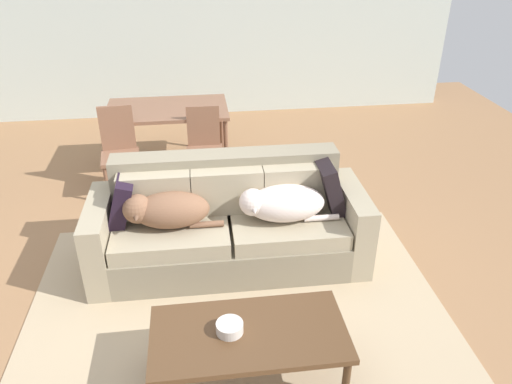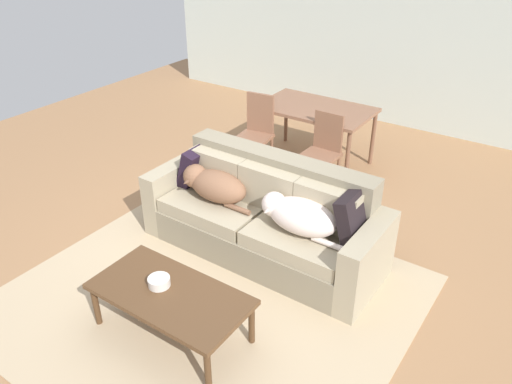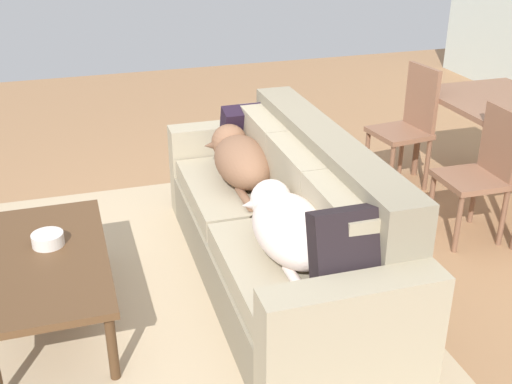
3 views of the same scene
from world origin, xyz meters
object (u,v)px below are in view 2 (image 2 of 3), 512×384
Objects in this scene: dog_on_right_cushion at (298,215)px; dog_on_left_cushion at (214,185)px; dining_table at (315,112)px; coffee_table at (170,296)px; throw_pillow_by_left_arm at (196,166)px; dining_chair_near_right at (323,148)px; couch at (265,218)px; throw_pillow_by_right_arm at (355,217)px; bowl_on_coffee_table at (159,282)px; dining_chair_near_left at (256,130)px.

dog_on_left_cushion is at bearing 179.42° from dog_on_right_cushion.
dog_on_right_cushion is at bearing -0.58° from dog_on_left_cushion.
dog_on_right_cushion is at bearing -65.20° from dining_table.
dog_on_right_cushion reaches higher than coffee_table.
dog_on_right_cushion is at bearing -8.42° from throw_pillow_by_left_arm.
couch is at bearing -82.89° from dining_chair_near_right.
coffee_table is at bearing -65.86° from dog_on_left_cushion.
bowl_on_coffee_table is (-0.98, -1.37, -0.21)m from throw_pillow_by_right_arm.
couch reaches higher than coffee_table.
dining_table is (-0.03, 2.10, 0.07)m from dog_on_left_cushion.
dining_chair_near_left reaches higher than dining_table.
throw_pillow_by_right_arm is 2.41m from dining_table.
dining_chair_near_right reaches higher than dining_table.
couch reaches higher than throw_pillow_by_left_arm.
dining_chair_near_right reaches higher than dog_on_right_cushion.
throw_pillow_by_left_arm is at bearing 122.60° from coffee_table.
dining_table is (-0.56, 3.32, 0.31)m from coffee_table.
throw_pillow_by_right_arm is 1.70m from bowl_on_coffee_table.
couch is 5.22× the size of throw_pillow_by_right_arm.
dining_table is at bearing 126.36° from throw_pillow_by_right_arm.
bowl_on_coffee_table is 0.18× the size of dining_chair_near_left.
throw_pillow_by_right_arm reaches higher than coffee_table.
throw_pillow_by_right_arm is at bearing 2.98° from couch.
dining_table is at bearing 106.02° from couch.
dining_chair_near_left is (-1.06, 1.41, 0.17)m from couch.
bowl_on_coffee_table is at bearing -70.47° from dog_on_left_cushion.
coffee_table is at bearing -7.28° from bowl_on_coffee_table.
coffee_table is (-0.41, -1.21, -0.25)m from dog_on_right_cushion.
bowl_on_coffee_table is (-0.53, -1.19, -0.17)m from dog_on_right_cushion.
coffee_table is (0.89, -1.40, -0.27)m from throw_pillow_by_left_arm.
dog_on_left_cushion is (-0.52, -0.12, 0.26)m from couch.
dining_chair_near_right is at bearing 93.37° from coffee_table.
couch is 2.42× the size of dining_chair_near_left.
dog_on_right_cushion is at bearing -158.44° from throw_pillow_by_right_arm.
dog_on_left_cushion is 0.83× the size of dining_chair_near_left.
couch is at bearing -59.74° from dining_chair_near_left.
bowl_on_coffee_table is (0.42, -1.21, -0.17)m from dog_on_left_cushion.
bowl_on_coffee_table is at bearing -87.81° from dining_chair_near_right.
dining_chair_near_left reaches higher than throw_pillow_by_right_arm.
coffee_table is at bearing -108.43° from dog_on_right_cushion.
couch is at bearing 162.48° from dog_on_right_cushion.
throw_pillow_by_left_arm is 1.76m from throw_pillow_by_right_arm.
dining_chair_near_right is at bearing -53.12° from dining_table.
throw_pillow_by_left_arm is 0.41× the size of dining_chair_near_left.
coffee_table is at bearing -57.40° from throw_pillow_by_left_arm.
dog_on_right_cushion is 0.59× the size of dining_table.
dining_table is at bearing 97.68° from bowl_on_coffee_table.
bowl_on_coffee_table is at bearing -60.72° from throw_pillow_by_left_arm.
bowl_on_coffee_table is 2.78m from dining_chair_near_right.
coffee_table is 2.96m from dining_chair_near_left.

